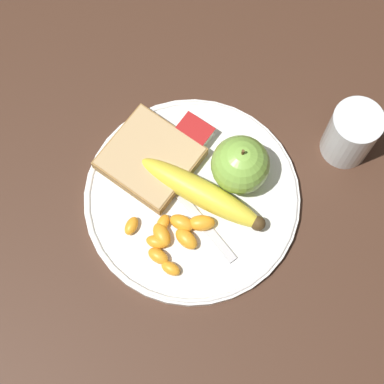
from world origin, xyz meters
TOP-DOWN VIEW (x-y plane):
  - ground_plane at (0.00, 0.00)m, footprint 3.00×3.00m
  - plate at (0.00, 0.00)m, footprint 0.29×0.29m
  - juice_glass at (-0.13, -0.18)m, footprint 0.07×0.07m
  - apple at (-0.03, -0.06)m, footprint 0.08×0.08m
  - banana at (-0.01, -0.01)m, footprint 0.18×0.05m
  - bread_slice at (0.07, -0.01)m, footprint 0.11×0.11m
  - fork at (-0.00, 0.01)m, footprint 0.16×0.06m
  - jam_packet at (0.05, -0.07)m, footprint 0.04×0.04m
  - orange_segment_0 at (-0.03, 0.09)m, footprint 0.03×0.02m
  - orange_segment_1 at (-0.03, 0.02)m, footprint 0.04×0.04m
  - orange_segment_2 at (-0.00, 0.07)m, footprint 0.04×0.03m
  - orange_segment_3 at (0.03, 0.03)m, footprint 0.03×0.03m
  - orange_segment_4 at (-0.01, 0.09)m, footprint 0.03×0.02m
  - orange_segment_5 at (-0.03, 0.05)m, footprint 0.04×0.03m
  - orange_segment_6 at (0.00, 0.08)m, footprint 0.03×0.03m
  - orange_segment_7 at (0.01, 0.05)m, footprint 0.02×0.03m
  - orange_segment_8 at (-0.01, 0.04)m, footprint 0.04×0.03m
  - orange_segment_9 at (0.04, 0.08)m, footprint 0.02×0.03m

SIDE VIEW (x-z plane):
  - ground_plane at x=0.00m, z-range 0.00..0.00m
  - plate at x=0.00m, z-range 0.00..0.02m
  - fork at x=0.00m, z-range 0.01..0.02m
  - orange_segment_7 at x=0.01m, z-range 0.01..0.03m
  - orange_segment_9 at x=0.04m, z-range 0.01..0.03m
  - orange_segment_0 at x=-0.03m, z-range 0.01..0.03m
  - orange_segment_6 at x=0.00m, z-range 0.01..0.03m
  - orange_segment_3 at x=0.03m, z-range 0.01..0.03m
  - orange_segment_4 at x=-0.01m, z-range 0.01..0.03m
  - orange_segment_8 at x=-0.01m, z-range 0.01..0.03m
  - orange_segment_2 at x=0.00m, z-range 0.01..0.03m
  - orange_segment_5 at x=-0.03m, z-range 0.01..0.03m
  - orange_segment_1 at x=-0.03m, z-range 0.01..0.03m
  - jam_packet at x=0.05m, z-range 0.01..0.03m
  - bread_slice at x=0.07m, z-range 0.01..0.03m
  - banana at x=-0.01m, z-range 0.01..0.05m
  - juice_glass at x=-0.13m, z-range 0.00..0.09m
  - apple at x=-0.03m, z-range 0.01..0.09m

